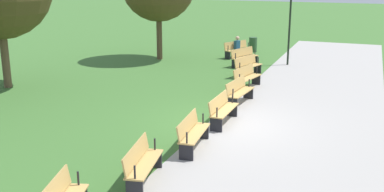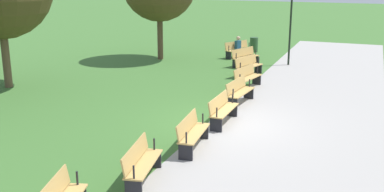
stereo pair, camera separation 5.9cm
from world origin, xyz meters
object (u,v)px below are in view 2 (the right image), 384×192
object	(u,v)px
bench_2	(248,66)
bench_4	(239,91)
lamp_post	(291,13)
bench_0	(238,49)
trash_bin	(254,45)
bench_3	(247,77)
person_seated	(239,46)
bench_5	(222,109)
bench_1	(245,57)
bench_6	(192,132)
bench_7	(141,162)

from	to	relation	value
bench_2	bench_4	xyz separation A→B (m)	(4.62, 0.88, 0.00)
lamp_post	bench_4	bearing A→B (deg)	-2.92
bench_0	trash_bin	bearing A→B (deg)	-163.64
bench_3	bench_4	distance (m)	2.35
person_seated	lamp_post	world-z (taller)	lamp_post
bench_5	bench_3	bearing A→B (deg)	-174.59
bench_2	lamp_post	world-z (taller)	lamp_post
bench_2	bench_4	bearing A→B (deg)	27.12
bench_2	bench_3	world-z (taller)	same
bench_5	lamp_post	distance (m)	10.46
bench_4	person_seated	distance (m)	9.21
bench_3	trash_bin	bearing A→B (deg)	-156.93
bench_0	bench_1	world-z (taller)	same
lamp_post	bench_3	bearing A→B (deg)	-7.52
trash_bin	bench_6	bearing A→B (deg)	8.01
bench_5	lamp_post	xyz separation A→B (m)	(-10.24, 0.29, 2.15)
bench_4	bench_7	xyz separation A→B (m)	(7.03, -0.33, 0.00)
bench_2	bench_5	size ratio (longest dim) A/B	1.03
bench_6	bench_7	size ratio (longest dim) A/B	0.99
bench_4	person_seated	bearing A→B (deg)	-158.70
bench_0	bench_6	xyz separation A→B (m)	(13.69, 2.61, 0.00)
bench_1	bench_7	world-z (taller)	same
lamp_post	bench_7	bearing A→B (deg)	-2.82
lamp_post	bench_0	bearing A→B (deg)	-110.03
bench_1	bench_4	bearing A→B (deg)	35.26
trash_bin	bench_2	bearing A→B (deg)	11.73
bench_2	bench_1	bearing A→B (deg)	-144.77
bench_0	bench_3	bearing A→B (deg)	46.10
bench_3	bench_7	xyz separation A→B (m)	(9.36, 0.00, 0.00)
bench_5	trash_bin	size ratio (longest dim) A/B	2.03
bench_1	lamp_post	bearing A→B (deg)	138.74
bench_0	bench_2	distance (m)	4.70
lamp_post	trash_bin	xyz separation A→B (m)	(-3.17, -2.62, -2.18)
bench_0	trash_bin	xyz separation A→B (m)	(-2.07, 0.40, -0.04)
bench_6	lamp_post	xyz separation A→B (m)	(-12.59, 0.40, 2.15)
bench_1	bench_2	world-z (taller)	same
bench_1	bench_4	size ratio (longest dim) A/B	1.01
bench_1	bench_6	size ratio (longest dim) A/B	1.01
bench_4	bench_7	size ratio (longest dim) A/B	0.99
person_seated	bench_0	bearing A→B (deg)	-115.15
bench_5	bench_0	bearing A→B (deg)	-166.48
lamp_post	trash_bin	distance (m)	4.66
bench_0	person_seated	size ratio (longest dim) A/B	1.49
trash_bin	lamp_post	bearing A→B (deg)	39.59
bench_3	bench_4	size ratio (longest dim) A/B	1.01
bench_5	person_seated	world-z (taller)	person_seated
bench_3	bench_7	bearing A→B (deg)	10.87
bench_7	bench_0	bearing A→B (deg)	177.24
bench_1	trash_bin	world-z (taller)	bench_1
bench_2	bench_5	xyz separation A→B (m)	(6.97, 0.99, 0.00)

